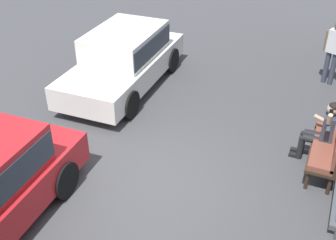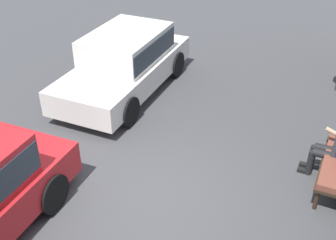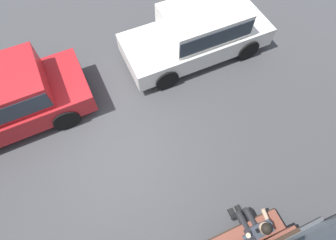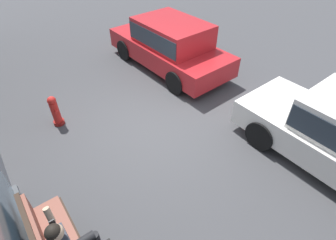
{
  "view_description": "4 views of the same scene",
  "coord_description": "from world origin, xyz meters",
  "views": [
    {
      "loc": [
        5.34,
        2.6,
        5.26
      ],
      "look_at": [
        -0.91,
        -0.09,
        0.91
      ],
      "focal_mm": 45.0,
      "sensor_mm": 36.0,
      "label": 1
    },
    {
      "loc": [
        4.69,
        2.6,
        5.08
      ],
      "look_at": [
        -0.89,
        -0.04,
        1.15
      ],
      "focal_mm": 45.0,
      "sensor_mm": 36.0,
      "label": 2
    },
    {
      "loc": [
        -0.28,
        2.6,
        6.11
      ],
      "look_at": [
        -1.36,
        0.08,
        1.11
      ],
      "focal_mm": 28.0,
      "sensor_mm": 36.0,
      "label": 3
    },
    {
      "loc": [
        -4.09,
        2.6,
        4.29
      ],
      "look_at": [
        -0.8,
        0.12,
        0.8
      ],
      "focal_mm": 28.0,
      "sensor_mm": 36.0,
      "label": 4
    }
  ],
  "objects": [
    {
      "name": "pedestrian_standing",
      "position": [
        -5.61,
        2.53,
        1.02
      ],
      "size": [
        0.31,
        0.52,
        1.73
      ],
      "color": "#383D4C",
      "rests_on": "ground_plane"
    },
    {
      "name": "person_on_phone",
      "position": [
        -2.05,
        2.67,
        0.71
      ],
      "size": [
        0.73,
        0.74,
        1.34
      ],
      "color": "black",
      "rests_on": "ground_plane"
    },
    {
      "name": "parked_car_near",
      "position": [
        -3.37,
        -2.36,
        0.82
      ],
      "size": [
        4.28,
        1.91,
        1.5
      ],
      "color": "white",
      "rests_on": "ground_plane"
    },
    {
      "name": "bench",
      "position": [
        -1.84,
        2.9,
        0.58
      ],
      "size": [
        1.71,
        0.55,
        1.01
      ],
      "color": "#332319",
      "rests_on": "ground_plane"
    },
    {
      "name": "ground_plane",
      "position": [
        0.0,
        0.0,
        0.0
      ],
      "size": [
        60.0,
        60.0,
        0.0
      ],
      "primitive_type": "plane",
      "color": "#424244"
    }
  ]
}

